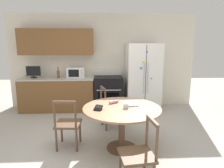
{
  "coord_description": "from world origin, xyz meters",
  "views": [
    {
      "loc": [
        -0.0,
        -3.04,
        1.83
      ],
      "look_at": [
        0.2,
        1.15,
        0.95
      ],
      "focal_mm": 32.0,
      "sensor_mm": 36.0,
      "label": 1
    }
  ],
  "objects": [
    {
      "name": "dining_chair_left",
      "position": [
        -0.61,
        0.24,
        0.43
      ],
      "size": [
        0.45,
        0.45,
        0.9
      ],
      "rotation": [
        0.0,
        0.0,
        6.22
      ],
      "color": "brown",
      "rests_on": "ground_plane"
    },
    {
      "name": "ground_plane",
      "position": [
        0.0,
        0.0,
        0.0
      ],
      "size": [
        14.0,
        14.0,
        0.0
      ],
      "primitive_type": "plane",
      "color": "#B2ADA3"
    },
    {
      "name": "oven_range",
      "position": [
        0.15,
        2.26,
        0.47
      ],
      "size": [
        0.76,
        0.68,
        1.08
      ],
      "color": "black",
      "rests_on": "ground_plane"
    },
    {
      "name": "microwave",
      "position": [
        -0.71,
        2.32,
        1.04
      ],
      "size": [
        0.47,
        0.35,
        0.28
      ],
      "color": "white",
      "rests_on": "kitchen_counter"
    },
    {
      "name": "back_wall",
      "position": [
        -0.31,
        2.59,
        1.44
      ],
      "size": [
        5.2,
        0.44,
        2.6
      ],
      "color": "silver",
      "rests_on": "ground_plane"
    },
    {
      "name": "candle_glass",
      "position": [
        0.38,
        0.12,
        0.79
      ],
      "size": [
        0.09,
        0.09,
        0.08
      ],
      "color": "silver",
      "rests_on": "dining_table"
    },
    {
      "name": "dining_chair_near",
      "position": [
        0.45,
        -0.78,
        0.43
      ],
      "size": [
        0.47,
        0.47,
        0.9
      ],
      "rotation": [
        0.0,
        0.0,
        1.69
      ],
      "color": "brown",
      "rests_on": "ground_plane"
    },
    {
      "name": "folded_napkin",
      "position": [
        0.19,
        0.39,
        0.78
      ],
      "size": [
        0.18,
        0.14,
        0.05
      ],
      "color": "pink",
      "rests_on": "dining_table"
    },
    {
      "name": "dining_table",
      "position": [
        0.32,
        0.15,
        0.62
      ],
      "size": [
        1.32,
        1.32,
        0.75
      ],
      "color": "#997551",
      "rests_on": "ground_plane"
    },
    {
      "name": "dining_chair_far",
      "position": [
        0.16,
        1.08,
        0.43
      ],
      "size": [
        0.51,
        0.51,
        0.9
      ],
      "rotation": [
        0.0,
        0.0,
        4.97
      ],
      "color": "brown",
      "rests_on": "ground_plane"
    },
    {
      "name": "mail_stack",
      "position": [
        0.5,
        0.32,
        0.77
      ],
      "size": [
        0.26,
        0.33,
        0.02
      ],
      "color": "white",
      "rests_on": "dining_table"
    },
    {
      "name": "countertop_tv",
      "position": [
        -1.84,
        2.31,
        1.07
      ],
      "size": [
        0.36,
        0.16,
        0.31
      ],
      "color": "black",
      "rests_on": "kitchen_counter"
    },
    {
      "name": "refrigerator",
      "position": [
        1.07,
        2.19,
        0.9
      ],
      "size": [
        0.87,
        0.8,
        1.81
      ],
      "color": "white",
      "rests_on": "ground_plane"
    },
    {
      "name": "kitchen_counter",
      "position": [
        -1.22,
        2.29,
        0.45
      ],
      "size": [
        1.98,
        0.64,
        0.9
      ],
      "color": "brown",
      "rests_on": "ground_plane"
    },
    {
      "name": "counter_bottle",
      "position": [
        -1.18,
        2.26,
        1.01
      ],
      "size": [
        0.07,
        0.07,
        0.29
      ],
      "color": "brown",
      "rests_on": "kitchen_counter"
    },
    {
      "name": "wallet",
      "position": [
        -0.08,
        0.05,
        0.78
      ],
      "size": [
        0.16,
        0.16,
        0.07
      ],
      "color": "black",
      "rests_on": "dining_table"
    }
  ]
}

